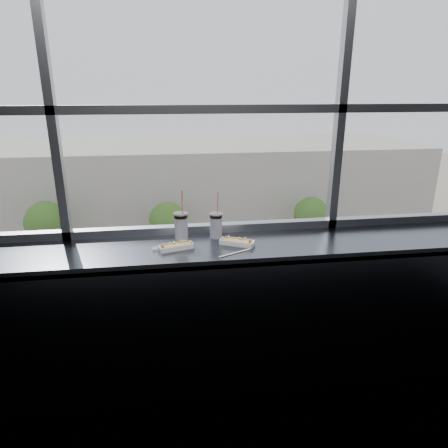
{
  "coord_description": "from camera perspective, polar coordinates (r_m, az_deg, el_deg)",
  "views": [
    {
      "loc": [
        -0.26,
        -1.35,
        2.13
      ],
      "look_at": [
        0.11,
        1.23,
        1.25
      ],
      "focal_mm": 32.0,
      "sensor_mm": 36.0,
      "label": 1
    }
  ],
  "objects": [
    {
      "name": "far_sidewalk",
      "position": [
        33.52,
        -7.05,
        -4.55
      ],
      "size": [
        80.0,
        6.0,
        0.04
      ],
      "primitive_type": "cube",
      "color": "gray",
      "rests_on": "plaza_ground"
    },
    {
      "name": "window_mullions",
      "position": [
        2.87,
        -3.13,
        22.07
      ],
      "size": [
        6.0,
        0.08,
        2.4
      ],
      "primitive_type": null,
      "color": "gray",
      "rests_on": "ground"
    },
    {
      "name": "soda_cup_left",
      "position": [
        2.86,
        -6.15,
        -0.15
      ],
      "size": [
        0.1,
        0.1,
        0.38
      ],
      "color": "white",
      "rests_on": "counter"
    },
    {
      "name": "window_glass",
      "position": [
        2.89,
        -3.16,
        22.05
      ],
      "size": [
        6.0,
        0.0,
        6.0
      ],
      "primitive_type": "plane",
      "rotation": [
        1.57,
        0.0,
        0.0
      ],
      "color": "silver",
      "rests_on": "ground"
    },
    {
      "name": "hotdog_tray_left",
      "position": [
        2.72,
        -6.87,
        -3.14
      ],
      "size": [
        0.25,
        0.14,
        0.06
      ],
      "rotation": [
        0.0,
        0.0,
        0.29
      ],
      "color": "white",
      "rests_on": "counter"
    },
    {
      "name": "wall_back_lower",
      "position": [
        3.27,
        -2.58,
        -10.25
      ],
      "size": [
        6.0,
        0.0,
        6.0
      ],
      "primitive_type": "plane",
      "rotation": [
        1.57,
        0.0,
        0.0
      ],
      "color": "black",
      "rests_on": "ground"
    },
    {
      "name": "car_far_c",
      "position": [
        32.35,
        17.1,
        -4.17
      ],
      "size": [
        2.69,
        6.03,
        1.98
      ],
      "primitive_type": "imported",
      "rotation": [
        0.0,
        0.0,
        1.61
      ],
      "color": "beige",
      "rests_on": "street_asphalt"
    },
    {
      "name": "wrapper",
      "position": [
        2.74,
        -9.52,
        -3.44
      ],
      "size": [
        0.09,
        0.06,
        0.02
      ],
      "primitive_type": "ellipsoid",
      "color": "silver",
      "rests_on": "counter"
    },
    {
      "name": "hotdog_tray_right",
      "position": [
        2.78,
        1.85,
        -2.53
      ],
      "size": [
        0.25,
        0.18,
        0.06
      ],
      "rotation": [
        0.0,
        0.0,
        -0.48
      ],
      "color": "white",
      "rests_on": "counter"
    },
    {
      "name": "street_asphalt",
      "position": [
        26.34,
        -6.6,
        -11.34
      ],
      "size": [
        80.0,
        10.0,
        0.06
      ],
      "primitive_type": "cube",
      "color": "black",
      "rests_on": "plaza_ground"
    },
    {
      "name": "car_near_e",
      "position": [
        27.3,
        28.4,
        -10.16
      ],
      "size": [
        2.46,
        5.76,
        1.91
      ],
      "primitive_type": "imported",
      "rotation": [
        0.0,
        0.0,
        1.56
      ],
      "color": "#42348A",
      "rests_on": "street_asphalt"
    },
    {
      "name": "counter_fascia",
      "position": [
        2.82,
        -1.48,
        -15.42
      ],
      "size": [
        6.0,
        0.04,
        1.04
      ],
      "primitive_type": "cube",
      "color": "#4E535D",
      "rests_on": "ground"
    },
    {
      "name": "pedestrian_a",
      "position": [
        33.59,
        -14.11,
        -2.9
      ],
      "size": [
        0.73,
        0.97,
        2.18
      ],
      "primitive_type": "imported",
      "rotation": [
        0.0,
        0.0,
        1.57
      ],
      "color": "#66605B",
      "rests_on": "far_sidewalk"
    },
    {
      "name": "car_near_d",
      "position": [
        23.79,
        13.77,
        -12.05
      ],
      "size": [
        3.77,
        7.19,
        2.29
      ],
      "primitive_type": "imported",
      "rotation": [
        0.0,
        0.0,
        1.71
      ],
      "color": "silver",
      "rests_on": "street_asphalt"
    },
    {
      "name": "car_far_b",
      "position": [
        29.4,
        -6.18,
        -5.49
      ],
      "size": [
        3.21,
        6.85,
        2.23
      ],
      "primitive_type": "imported",
      "rotation": [
        0.0,
        0.0,
        1.51
      ],
      "color": "#9D0D3A",
      "rests_on": "street_asphalt"
    },
    {
      "name": "pedestrian_c",
      "position": [
        32.3,
        -1.28,
        -3.41
      ],
      "size": [
        0.65,
        0.87,
        1.95
      ],
      "primitive_type": "imported",
      "rotation": [
        0.0,
        0.0,
        1.57
      ],
      "color": "#66605B",
      "rests_on": "far_sidewalk"
    },
    {
      "name": "tree_center",
      "position": [
        32.42,
        -8.05,
        0.53
      ],
      "size": [
        2.99,
        2.99,
        4.67
      ],
      "color": "#47382B",
      "rests_on": "far_sidewalk"
    },
    {
      "name": "plaza_ground",
      "position": [
        48.17,
        -7.51,
        2.64
      ],
      "size": [
        120.0,
        120.0,
        0.0
      ],
      "primitive_type": "plane",
      "color": "gray",
      "rests_on": "ground"
    },
    {
      "name": "counter",
      "position": [
        2.79,
        -2.18,
        -3.6
      ],
      "size": [
        6.0,
        0.55,
        0.06
      ],
      "primitive_type": "cube",
      "color": "#4E535D",
      "rests_on": "ground"
    },
    {
      "name": "loose_straw",
      "position": [
        2.64,
        1.55,
        -4.17
      ],
      "size": [
        0.23,
        0.11,
        0.01
      ],
      "primitive_type": "cylinder",
      "rotation": [
        0.0,
        1.57,
        0.44
      ],
      "color": "white",
      "rests_on": "counter"
    },
    {
      "name": "car_near_c",
      "position": [
        22.36,
        -5.14,
        -13.94
      ],
      "size": [
        2.92,
        6.47,
        2.12
      ],
      "primitive_type": "imported",
      "rotation": [
        0.0,
        0.0,
        1.53
      ],
      "color": "#642713",
      "rests_on": "street_asphalt"
    },
    {
      "name": "pedestrian_d",
      "position": [
        35.22,
        6.15,
        -1.42
      ],
      "size": [
        0.96,
        0.72,
        2.16
      ],
      "primitive_type": "imported",
      "rotation": [
        0.0,
        0.0,
        3.14
      ],
      "color": "#66605B",
      "rests_on": "far_sidewalk"
    },
    {
      "name": "tree_right",
      "position": [
        34.52,
        12.31,
        1.35
      ],
      "size": [
        2.95,
        2.95,
        4.61
      ],
      "color": "#47382B",
      "rests_on": "far_sidewalk"
    },
    {
      "name": "soda_cup_right",
      "position": [
        2.89,
        -1.15,
        -0.03
      ],
      "size": [
        0.1,
        0.1,
        0.35
      ],
      "color": "white",
      "rests_on": "counter"
    },
    {
      "name": "far_building",
      "position": [
        41.86,
        -7.61,
        5.86
      ],
      "size": [
        50.0,
        14.0,
        8.0
      ],
      "primitive_type": "cube",
      "color": "#A69D93",
      "rests_on": "plaza_ground"
    },
    {
      "name": "car_near_b",
      "position": [
        23.15,
        -22.02,
        -14.48
      ],
      "size": [
        2.58,
        5.78,
        1.9
      ],
      "primitive_type": "imported",
      "rotation": [
        0.0,
        0.0,
        1.54
      ],
      "color": "#313131",
      "rests_on": "street_asphalt"
    },
    {
      "name": "tree_left",
      "position": [
        33.7,
        -24.07,
        0.24
      ],
      "size": [
        3.24,
        3.24,
        5.07
      ],
      "color": "#47382B",
      "rests_on": "far_sidewalk"
    },
    {
      "name": "car_far_a",
      "position": [
        30.48,
        -22.37,
        -6.33
      ],
      "size": [
        2.44,
        5.68,
        1.88
      ],
      "primitive_type": "imported",
      "rotation": [
        0.0,
        0.0,
        1.59
      ],
      "color": "black",
      "rests_on": "street_asphalt"
    },
    {
      "name": "pedestrian_b",
      "position": [
        32.94,
        -5.43,
        -2.78
      ],
      "size": [
        0.99,
        0.74,
        2.23
      ],
      "primitive_type": "imported",
      "color": "#66605B",
      "rests_on": "far_sidewalk"
    }
  ]
}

